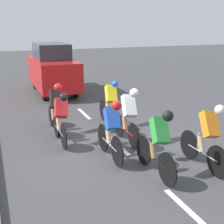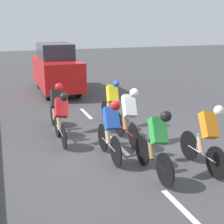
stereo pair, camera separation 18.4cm
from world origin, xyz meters
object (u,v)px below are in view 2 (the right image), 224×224
cyclist_blue (111,128)px  support_car (56,68)px  cyclist_white (128,114)px  cyclist_black (56,105)px  cyclist_yellow (112,102)px  cyclist_orange (207,136)px  cyclist_green (157,141)px  cyclist_red (61,116)px

cyclist_blue → support_car: size_ratio=0.40×
cyclist_blue → cyclist_white: (-0.80, -0.81, 0.03)m
cyclist_white → cyclist_black: 2.29m
cyclist_white → cyclist_yellow: cyclist_white is taller
cyclist_black → support_car: support_car is taller
cyclist_orange → cyclist_white: bearing=-64.2°
cyclist_blue → cyclist_yellow: (-0.90, -2.41, -0.03)m
cyclist_white → cyclist_black: bearing=-44.4°
cyclist_white → support_car: bearing=-84.9°
cyclist_blue → support_car: bearing=-91.3°
cyclist_green → cyclist_white: (-0.19, -1.96, 0.03)m
cyclist_green → cyclist_red: bearing=-59.9°
cyclist_black → cyclist_white: bearing=135.6°
cyclist_blue → cyclist_orange: bearing=145.5°
cyclist_green → support_car: 9.01m
cyclist_white → cyclist_black: cyclist_white is taller
cyclist_black → support_car: size_ratio=0.41×
cyclist_orange → cyclist_red: cyclist_orange is taller
cyclist_orange → cyclist_white: size_ratio=1.02×
cyclist_red → cyclist_orange: bearing=135.1°
cyclist_green → cyclist_red: cyclist_green is taller
cyclist_red → cyclist_black: cyclist_black is taller
cyclist_blue → cyclist_black: size_ratio=0.98×
cyclist_green → cyclist_blue: size_ratio=1.05×
cyclist_orange → cyclist_black: (2.63, -3.65, 0.01)m
support_car → cyclist_green: bearing=92.8°
cyclist_green → cyclist_blue: bearing=-62.1°
cyclist_yellow → support_car: size_ratio=0.40×
cyclist_yellow → cyclist_orange: bearing=103.7°
cyclist_orange → cyclist_black: bearing=-54.3°
cyclist_orange → cyclist_red: 3.79m
support_car → cyclist_red: bearing=80.6°
cyclist_red → cyclist_yellow: 2.04m
cyclist_green → cyclist_yellow: cyclist_green is taller
cyclist_green → cyclist_white: size_ratio=1.03×
cyclist_blue → cyclist_orange: 2.17m
cyclist_orange → cyclist_white: (0.99, -2.05, 0.02)m
cyclist_red → cyclist_yellow: size_ratio=0.97×
cyclist_blue → cyclist_red: 1.70m
cyclist_green → cyclist_black: (1.44, -3.56, 0.02)m
cyclist_orange → cyclist_black: size_ratio=1.02×
cyclist_red → cyclist_green: bearing=120.1°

